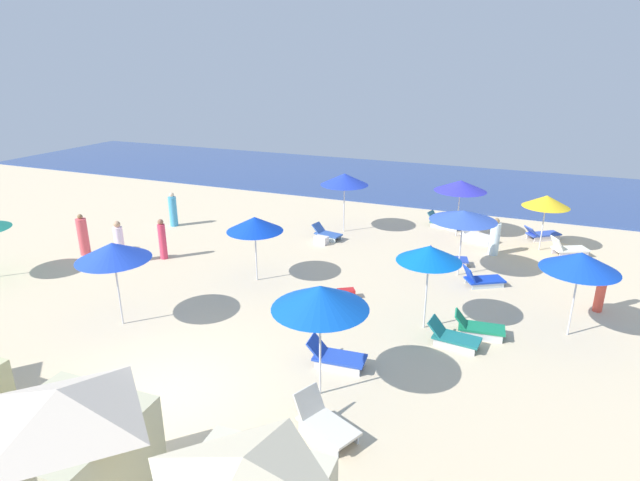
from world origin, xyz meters
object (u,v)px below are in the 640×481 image
Objects in this scene: lounge_chair_0_1 at (478,327)px; umbrella_7 at (546,201)px; lounge_chair_7_1 at (542,234)px; lounge_chair_4_0 at (476,235)px; lounge_chair_8_1 at (482,279)px; lounge_chair_3_1 at (335,357)px; umbrella_0 at (429,254)px; beachgoer_0 at (495,238)px; lounge_chair_3_0 at (324,422)px; cooler_box_1 at (346,294)px; lounge_chair_0_0 at (453,337)px; lounge_chair_4_1 at (443,222)px; beachgoer_2 at (83,236)px; beachgoer_1 at (173,211)px; cabana_2 at (70,457)px; umbrella_4 at (461,186)px; beachgoer_5 at (162,240)px; lounge_chair_7_0 at (568,249)px; umbrella_1 at (344,179)px; umbrella_5 at (113,251)px; beachgoer_4 at (601,289)px; umbrella_2 at (581,261)px; cooler_box_0 at (321,240)px; umbrella_6 at (255,224)px; beachgoer_3 at (119,243)px; lounge_chair_1_0 at (326,234)px; umbrella_8 at (463,216)px; umbrella_3 at (320,297)px; lounge_chair_8_0 at (447,259)px.

lounge_chair_0_1 is 8.48m from umbrella_7.
lounge_chair_4_0 is at bearing 80.61° from lounge_chair_7_1.
lounge_chair_3_1 is at bearing 124.96° from lounge_chair_8_1.
beachgoer_0 is at bearing 79.18° from umbrella_0.
lounge_chair_3_0 is 6.49m from cooler_box_1.
lounge_chair_4_1 is (-2.04, 10.48, -0.02)m from lounge_chair_0_0.
lounge_chair_0_1 is 10.04m from lounge_chair_4_1.
beachgoer_1 is at bearing -2.70° from beachgoer_2.
lounge_chair_7_1 is (7.03, 18.53, -1.13)m from cabana_2.
umbrella_7 is (4.73, 11.09, 1.80)m from lounge_chair_3_1.
umbrella_4 is 2.91m from beachgoer_0.
lounge_chair_0_0 is 0.90× the size of beachgoer_1.
beachgoer_2 is 3.32m from beachgoer_5.
lounge_chair_7_0 is at bearing -121.25° from beachgoer_5.
umbrella_1 reaches higher than lounge_chair_7_0.
beachgoer_2 is at bearing -149.22° from umbrella_4.
umbrella_5 is 14.54m from beachgoer_4.
umbrella_4 is 2.21m from lounge_chair_4_0.
lounge_chair_4_0 is 0.97× the size of beachgoer_2.
lounge_chair_3_1 is 0.65× the size of umbrella_7.
lounge_chair_8_1 is (-0.26, 3.57, -0.02)m from lounge_chair_0_1.
beachgoer_5 is at bearing 178.29° from umbrella_2.
cabana_2 is 12.69m from umbrella_2.
lounge_chair_7_0 is at bearing 3.15° from umbrella_1.
umbrella_1 is 3.00m from cooler_box_0.
lounge_chair_7_1 is at bearing 42.69° from umbrella_6.
beachgoer_3 is (-10.08, 3.40, 0.53)m from lounge_chair_3_1.
lounge_chair_7_0 reaches higher than lounge_chair_1_0.
umbrella_7 is at bearing 5.49° from umbrella_1.
beachgoer_1 is 0.96× the size of beachgoer_2.
lounge_chair_7_1 is at bearing 87.67° from umbrella_7.
lounge_chair_8_1 is (2.90, 6.52, -0.03)m from lounge_chair_3_1.
umbrella_4 reaches higher than lounge_chair_1_0.
umbrella_4 is (-4.23, 7.59, 0.05)m from umbrella_2.
umbrella_8 is (1.33, 9.59, 1.96)m from lounge_chair_3_0.
umbrella_8 reaches higher than umbrella_6.
umbrella_2 is at bearing 19.67° from umbrella_5.
lounge_chair_0_1 is 10.17m from umbrella_1.
lounge_chair_8_1 is at bearing -28.80° from lounge_chair_3_1.
lounge_chair_4_0 is at bearing 9.01° from lounge_chair_0_0.
umbrella_7 is 2.53m from beachgoer_0.
lounge_chair_0_0 is 0.53× the size of umbrella_3.
lounge_chair_8_0 reaches higher than cooler_box_1.
umbrella_4 reaches higher than beachgoer_5.
beachgoer_0 is 0.94× the size of beachgoer_5.
umbrella_4 is at bearing 87.30° from lounge_chair_4_0.
beachgoer_4 is (17.62, -2.07, 0.01)m from beachgoer_1.
beachgoer_0 reaches higher than lounge_chair_0_0.
beachgoer_0 is (5.26, 15.84, -0.68)m from cabana_2.
beachgoer_2 reaches higher than beachgoer_5.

